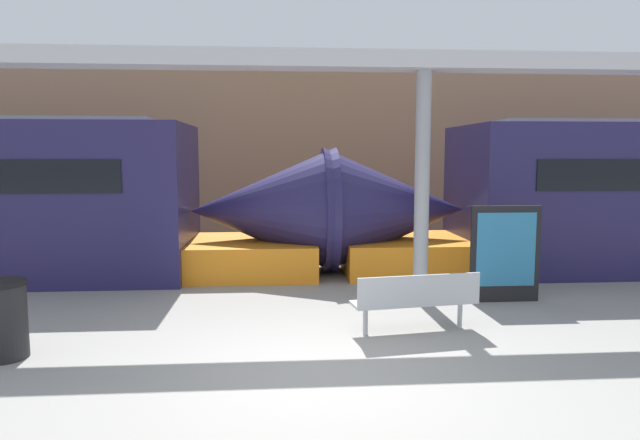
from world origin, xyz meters
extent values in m
plane|color=gray|center=(0.00, 0.00, 0.00)|extent=(60.00, 60.00, 0.00)
cube|color=#937051|center=(0.00, 10.82, 2.50)|extent=(56.00, 0.20, 5.00)
cone|color=#231E4C|center=(2.01, 5.67, 1.32)|extent=(3.03, 2.63, 2.63)
cube|color=orange|center=(2.29, 5.67, 0.35)|extent=(2.73, 2.46, 0.70)
cone|color=#231E4C|center=(-0.74, 5.67, 1.32)|extent=(3.03, 2.63, 2.63)
cube|color=orange|center=(-1.03, 5.67, 0.35)|extent=(2.73, 2.46, 0.70)
cube|color=#ADB2B7|center=(1.45, 1.44, 0.42)|extent=(1.82, 0.70, 0.04)
cube|color=#ADB2B7|center=(1.48, 1.25, 0.64)|extent=(1.76, 0.30, 0.40)
cylinder|color=#ADB2B7|center=(0.75, 1.34, 0.20)|extent=(0.07, 0.07, 0.40)
cylinder|color=#ADB2B7|center=(2.15, 1.55, 0.20)|extent=(0.07, 0.07, 0.40)
cylinder|color=black|center=(-3.79, 0.76, 0.45)|extent=(0.55, 0.55, 0.90)
cylinder|color=black|center=(-3.79, 0.76, 0.93)|extent=(0.58, 0.58, 0.06)
cube|color=black|center=(3.36, 2.94, 0.82)|extent=(1.19, 0.06, 1.64)
cube|color=teal|center=(3.36, 2.90, 0.90)|extent=(1.01, 0.01, 1.24)
cylinder|color=gray|center=(1.98, 3.18, 1.93)|extent=(0.25, 0.25, 3.86)
cube|color=#B7B7BC|center=(1.98, 3.18, 4.00)|extent=(28.00, 0.60, 0.28)
camera|label=1|loc=(-0.44, -6.25, 2.47)|focal=32.00mm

